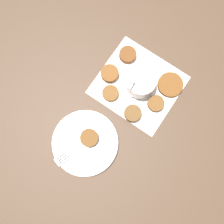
{
  "coord_description": "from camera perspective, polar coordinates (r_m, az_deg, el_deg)",
  "views": [
    {
      "loc": [
        -0.1,
        0.24,
        0.88
      ],
      "look_at": [
        0.0,
        0.12,
        0.02
      ],
      "focal_mm": 42.0,
      "sensor_mm": 36.0,
      "label": 1
    }
  ],
  "objects": [
    {
      "name": "napkin",
      "position": [
        0.92,
        5.74,
        5.92
      ],
      "size": [
        0.31,
        0.29,
        0.0
      ],
      "color": "white",
      "rests_on": "ground_plane"
    },
    {
      "name": "fritter_3",
      "position": [
        0.9,
        -0.34,
        4.11
      ],
      "size": [
        0.06,
        0.06,
        0.01
      ],
      "color": "brown",
      "rests_on": "napkin"
    },
    {
      "name": "sauce_bowl",
      "position": [
        0.89,
        6.01,
        6.48
      ],
      "size": [
        0.11,
        0.1,
        0.13
      ],
      "color": "silver",
      "rests_on": "napkin"
    },
    {
      "name": "fork",
      "position": [
        0.87,
        -8.92,
        -8.49
      ],
      "size": [
        0.04,
        0.15,
        0.0
      ],
      "color": "silver",
      "rests_on": "serving_plate"
    },
    {
      "name": "ground_plane",
      "position": [
        0.92,
        5.49,
        5.18
      ],
      "size": [
        4.0,
        4.0,
        0.0
      ],
      "primitive_type": "plane",
      "color": "#4C3828"
    },
    {
      "name": "fritter_0",
      "position": [
        0.94,
        3.42,
        12.35
      ],
      "size": [
        0.06,
        0.06,
        0.02
      ],
      "color": "brown",
      "rests_on": "napkin"
    },
    {
      "name": "serving_plate",
      "position": [
        0.88,
        -6.03,
        -6.53
      ],
      "size": [
        0.22,
        0.22,
        0.02
      ],
      "color": "silver",
      "rests_on": "ground_plane"
    },
    {
      "name": "fritter_4",
      "position": [
        0.9,
        9.62,
        1.98
      ],
      "size": [
        0.06,
        0.06,
        0.02
      ],
      "color": "brown",
      "rests_on": "napkin"
    },
    {
      "name": "fritter_1",
      "position": [
        0.93,
        12.57,
        5.81
      ],
      "size": [
        0.09,
        0.09,
        0.01
      ],
      "color": "brown",
      "rests_on": "napkin"
    },
    {
      "name": "fritter_5",
      "position": [
        0.91,
        -0.51,
        8.36
      ],
      "size": [
        0.06,
        0.06,
        0.02
      ],
      "color": "brown",
      "rests_on": "napkin"
    },
    {
      "name": "fritter_2",
      "position": [
        0.88,
        4.53,
        -0.29
      ],
      "size": [
        0.06,
        0.06,
        0.02
      ],
      "color": "brown",
      "rests_on": "napkin"
    },
    {
      "name": "fritter_on_plate",
      "position": [
        0.86,
        -5.16,
        -5.46
      ],
      "size": [
        0.06,
        0.06,
        0.01
      ],
      "color": "brown",
      "rests_on": "serving_plate"
    }
  ]
}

